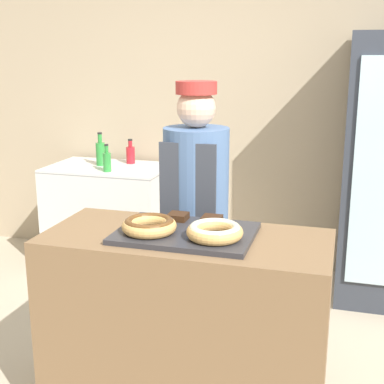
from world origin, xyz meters
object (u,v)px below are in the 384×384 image
at_px(donut_chocolate_glaze, 149,225).
at_px(baker_person, 196,219).
at_px(bottle_green, 101,153).
at_px(bottle_red, 131,154).
at_px(serving_tray, 186,233).
at_px(bottle_green_b, 107,161).
at_px(chest_freezer, 110,216).
at_px(brownie_back_right, 212,219).
at_px(brownie_back_left, 178,217).
at_px(donut_light_glaze, 215,231).

bearing_deg(donut_chocolate_glaze, baker_person, 86.63).
bearing_deg(bottle_green, donut_chocolate_glaze, -58.55).
bearing_deg(bottle_red, serving_tray, -60.84).
xyz_separation_m(baker_person, bottle_red, (-0.95, 1.34, 0.09)).
bearing_deg(bottle_green_b, chest_freezer, 113.62).
relative_size(serving_tray, brownie_back_right, 6.75).
bearing_deg(brownie_back_left, bottle_green, 126.31).
distance_m(donut_chocolate_glaze, bottle_green, 2.14).
height_order(donut_chocolate_glaze, chest_freezer, donut_chocolate_glaze).
distance_m(brownie_back_right, bottle_red, 2.09).
relative_size(baker_person, bottle_green, 5.90).
relative_size(chest_freezer, bottle_red, 4.73).
xyz_separation_m(donut_light_glaze, bottle_red, (-1.21, 1.97, -0.07)).
distance_m(brownie_back_left, bottle_red, 2.01).
relative_size(bottle_red, bottle_green, 0.75).
bearing_deg(donut_light_glaze, baker_person, 112.69).
distance_m(chest_freezer, bottle_red, 0.55).
bearing_deg(chest_freezer, brownie_back_left, -55.05).
bearing_deg(bottle_red, chest_freezer, -128.18).
bearing_deg(bottle_green_b, bottle_green, 126.53).
bearing_deg(bottle_green, bottle_red, 35.73).
bearing_deg(bottle_red, donut_chocolate_glaze, -65.19).
xyz_separation_m(bottle_green, bottle_green_b, (0.15, -0.21, -0.02)).
relative_size(brownie_back_left, bottle_green_b, 0.42).
xyz_separation_m(brownie_back_left, baker_person, (-0.03, 0.42, -0.14)).
bearing_deg(brownie_back_right, donut_chocolate_glaze, -137.58).
distance_m(serving_tray, donut_chocolate_glaze, 0.17).
distance_m(bottle_green, bottle_green_b, 0.26).
bearing_deg(bottle_green, baker_person, -45.92).
bearing_deg(baker_person, brownie_back_right, -64.69).
xyz_separation_m(bottle_red, bottle_green_b, (-0.05, -0.36, 0.00)).
height_order(brownie_back_left, bottle_green_b, bottle_green_b).
distance_m(brownie_back_right, chest_freezer, 2.11).
relative_size(brownie_back_left, bottle_green, 0.33).
bearing_deg(bottle_green, donut_light_glaze, -52.14).
bearing_deg(baker_person, donut_chocolate_glaze, -93.37).
bearing_deg(serving_tray, brownie_back_right, 60.34).
height_order(brownie_back_right, baker_person, baker_person).
height_order(serving_tray, bottle_green, bottle_green).
height_order(donut_light_glaze, baker_person, baker_person).
relative_size(baker_person, bottle_green_b, 7.48).
distance_m(serving_tray, bottle_green, 2.16).
height_order(donut_chocolate_glaze, bottle_red, bottle_red).
bearing_deg(brownie_back_right, bottle_red, 123.14).
bearing_deg(chest_freezer, baker_person, -47.27).
height_order(chest_freezer, bottle_green_b, bottle_green_b).
xyz_separation_m(donut_light_glaze, bottle_green_b, (-1.26, 1.61, -0.06)).
bearing_deg(donut_chocolate_glaze, bottle_green, 121.45).
xyz_separation_m(donut_chocolate_glaze, chest_freezer, (-1.04, 1.80, -0.57)).
bearing_deg(donut_light_glaze, bottle_green, 127.86).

